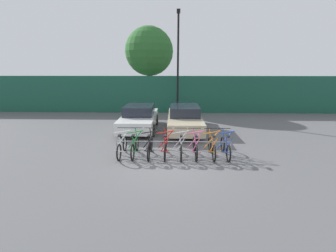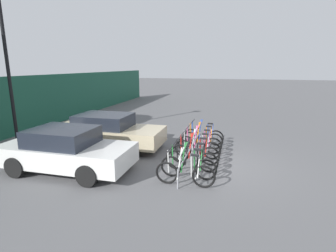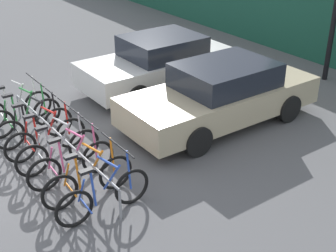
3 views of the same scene
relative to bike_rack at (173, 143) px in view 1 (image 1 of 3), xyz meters
name	(u,v)px [view 1 (image 1 of 3)]	position (x,y,z in m)	size (l,w,h in m)	color
ground_plane	(168,161)	(-0.20, -0.68, -0.50)	(120.00, 120.00, 0.00)	#59595B
hoarding_wall	(171,95)	(-0.20, 8.82, 0.92)	(36.00, 0.16, 2.83)	#19513D
bike_rack	(173,143)	(0.00, 0.00, 0.00)	(4.66, 0.04, 0.57)	gray
bicycle_white	(122,147)	(-2.06, -0.15, -0.12)	(0.68, 1.71, 1.05)	black
bicycle_green	(135,147)	(-1.54, -0.15, -0.12)	(0.68, 1.71, 1.05)	black
bicycle_black	(150,147)	(-0.94, -0.15, -0.12)	(0.68, 1.71, 1.05)	black
bicycle_red	(165,147)	(-0.32, -0.15, -0.12)	(0.68, 1.71, 1.05)	black
bicycle_silver	(181,147)	(0.29, -0.15, -0.12)	(0.68, 1.71, 1.05)	black
bicycle_pink	(195,147)	(0.86, -0.15, -0.12)	(0.68, 1.71, 1.05)	black
bicycle_orange	(212,147)	(1.52, -0.15, -0.12)	(0.68, 1.71, 1.05)	black
bicycle_blue	(225,147)	(2.06, -0.15, -0.12)	(0.68, 1.71, 1.05)	black
car_white	(139,118)	(-1.94, 3.73, 0.19)	(1.91, 4.20, 1.40)	silver
car_beige	(184,118)	(0.60, 3.63, 0.20)	(1.91, 4.58, 1.40)	#C1B28E
lamp_post	(178,60)	(0.27, 7.82, 3.46)	(0.24, 0.44, 7.19)	black
tree_behind_hoarding	(149,52)	(-2.05, 10.63, 4.18)	(3.91, 3.91, 6.67)	brown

